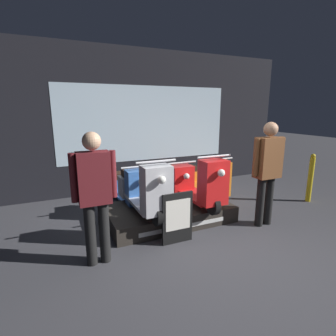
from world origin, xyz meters
The scene contains 12 objects.
ground_plane centered at (0.00, 0.00, 0.00)m, with size 30.00×30.00×0.00m, color #38383D.
shop_wall_back centered at (0.00, 3.33, 1.60)m, with size 7.35×0.09×3.20m.
display_platform centered at (-0.33, 1.35, 0.13)m, with size 2.09×1.16×0.27m.
scooter_display_left centered at (-0.80, 1.28, 0.63)m, with size 0.58×1.68×0.94m.
scooter_display_right centered at (0.14, 1.28, 0.63)m, with size 0.58×1.68×0.94m.
scooter_backrow_0 centered at (-0.77, 2.21, 0.36)m, with size 0.58×1.68×0.94m.
scooter_backrow_1 centered at (0.07, 2.21, 0.36)m, with size 0.58×1.68×0.94m.
scooter_backrow_2 centered at (0.91, 2.21, 0.36)m, with size 0.58×1.68×0.94m.
person_left_browsing centered at (-1.66, 0.53, 0.95)m, with size 0.53×0.21×1.64m.
person_right_browsing centered at (1.03, 0.53, 1.00)m, with size 0.57×0.23×1.70m.
price_sign_board centered at (-0.54, 0.57, 0.38)m, with size 0.46×0.04×0.75m.
street_bollard centered at (2.71, 1.00, 0.50)m, with size 0.10×0.10×1.00m.
Camera 1 is at (-2.09, -2.53, 1.90)m, focal length 28.00 mm.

